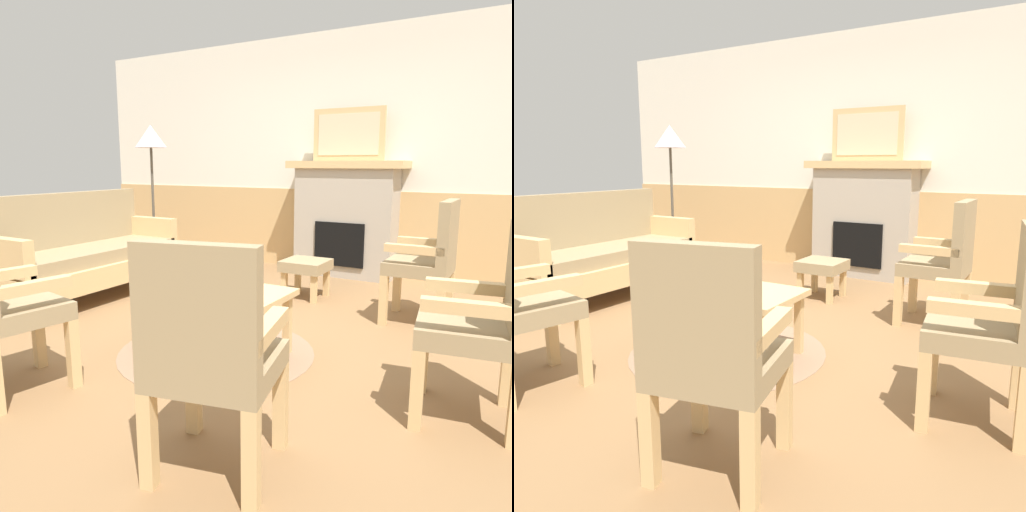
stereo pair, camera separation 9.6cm
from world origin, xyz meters
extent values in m
plane|color=olive|center=(0.00, 0.00, 0.00)|extent=(14.00, 14.00, 0.00)
cube|color=silver|center=(0.00, 2.60, 1.35)|extent=(7.20, 0.12, 2.70)
cube|color=tan|center=(0.00, 2.53, 0.47)|extent=(7.20, 0.02, 0.95)
cube|color=#A39989|center=(0.00, 2.35, 0.60)|extent=(1.10, 0.36, 1.20)
cube|color=black|center=(0.00, 2.16, 0.38)|extent=(0.56, 0.02, 0.48)
cube|color=tan|center=(0.00, 2.35, 1.24)|extent=(1.30, 0.44, 0.08)
cube|color=tan|center=(0.00, 2.35, 1.56)|extent=(0.80, 0.03, 0.56)
cube|color=beige|center=(0.00, 2.33, 1.56)|extent=(0.68, 0.01, 0.44)
cube|color=tan|center=(-1.44, -0.57, 0.08)|extent=(0.08, 0.08, 0.16)
cube|color=tan|center=(-1.44, 1.11, 0.08)|extent=(0.08, 0.08, 0.16)
cube|color=tan|center=(-2.04, 1.11, 0.08)|extent=(0.08, 0.08, 0.16)
cube|color=tan|center=(-1.74, 0.27, 0.26)|extent=(0.70, 1.80, 0.20)
cube|color=#937F5B|center=(-1.74, 0.27, 0.42)|extent=(0.60, 1.70, 0.12)
cube|color=#937F5B|center=(-2.04, 0.27, 0.73)|extent=(0.10, 1.70, 0.50)
cube|color=tan|center=(-1.74, -0.58, 0.53)|extent=(0.60, 0.10, 0.30)
cube|color=tan|center=(-1.74, 1.12, 0.53)|extent=(0.60, 0.10, 0.30)
cube|color=tan|center=(-0.37, -0.50, 0.20)|extent=(0.05, 0.05, 0.40)
cube|color=tan|center=(0.47, -0.50, 0.20)|extent=(0.05, 0.05, 0.40)
cube|color=tan|center=(-0.37, -0.06, 0.20)|extent=(0.05, 0.05, 0.40)
cube|color=tan|center=(0.47, -0.06, 0.20)|extent=(0.05, 0.05, 0.40)
cube|color=tan|center=(0.05, -0.28, 0.42)|extent=(0.96, 0.56, 0.04)
cylinder|color=#896B51|center=(0.05, -0.28, 0.00)|extent=(1.32, 1.32, 0.01)
cube|color=black|center=(0.15, -0.31, 0.46)|extent=(0.24, 0.18, 0.03)
cube|color=tan|center=(-0.14, 1.12, 0.13)|extent=(0.05, 0.05, 0.26)
cube|color=tan|center=(0.16, 1.12, 0.13)|extent=(0.05, 0.05, 0.26)
cube|color=tan|center=(-0.14, 1.42, 0.13)|extent=(0.05, 0.05, 0.26)
cube|color=tan|center=(0.16, 1.42, 0.13)|extent=(0.05, 0.05, 0.26)
cube|color=#937F5B|center=(0.01, 1.27, 0.31)|extent=(0.40, 0.40, 0.10)
cube|color=tan|center=(1.43, -0.60, 0.20)|extent=(0.07, 0.07, 0.40)
cube|color=tan|center=(1.37, -0.18, 0.20)|extent=(0.07, 0.07, 0.40)
cube|color=tan|center=(1.79, -0.12, 0.20)|extent=(0.07, 0.07, 0.40)
cube|color=#937F5B|center=(1.61, -0.36, 0.45)|extent=(0.54, 0.54, 0.10)
cube|color=tan|center=(1.63, -0.56, 0.62)|extent=(0.45, 0.13, 0.06)
cube|color=tan|center=(1.58, -0.16, 0.62)|extent=(0.45, 0.13, 0.06)
cube|color=tan|center=(0.87, 0.85, 0.20)|extent=(0.06, 0.06, 0.40)
cube|color=tan|center=(0.87, 1.27, 0.20)|extent=(0.06, 0.06, 0.40)
cube|color=tan|center=(1.29, 0.85, 0.20)|extent=(0.06, 0.06, 0.40)
cube|color=tan|center=(1.29, 1.27, 0.20)|extent=(0.06, 0.06, 0.40)
cube|color=#937F5B|center=(1.08, 1.06, 0.45)|extent=(0.48, 0.48, 0.10)
cube|color=#937F5B|center=(1.28, 1.06, 0.74)|extent=(0.08, 0.48, 0.48)
cube|color=tan|center=(1.08, 0.85, 0.62)|extent=(0.44, 0.07, 0.06)
cube|color=tan|center=(1.08, 1.26, 0.62)|extent=(0.44, 0.07, 0.06)
cube|color=tan|center=(0.53, -1.15, 0.20)|extent=(0.07, 0.07, 0.40)
cube|color=tan|center=(0.94, -1.06, 0.20)|extent=(0.07, 0.07, 0.40)
cube|color=tan|center=(0.62, -1.56, 0.20)|extent=(0.07, 0.07, 0.40)
cube|color=tan|center=(1.03, -1.47, 0.20)|extent=(0.07, 0.07, 0.40)
cube|color=#937F5B|center=(0.78, -1.31, 0.45)|extent=(0.57, 0.57, 0.10)
cube|color=#937F5B|center=(0.82, -1.50, 0.74)|extent=(0.49, 0.18, 0.48)
cube|color=tan|center=(0.58, -1.35, 0.62)|extent=(0.16, 0.44, 0.06)
cube|color=tan|center=(0.98, -1.26, 0.62)|extent=(0.16, 0.44, 0.06)
cube|color=tan|center=(-0.76, -1.03, 0.20)|extent=(0.07, 0.07, 0.40)
cube|color=tan|center=(-0.35, -1.11, 0.20)|extent=(0.07, 0.07, 0.40)
cube|color=#937F5B|center=(-0.59, -1.27, 0.45)|extent=(0.56, 0.56, 0.10)
cube|color=tan|center=(-0.39, -1.31, 0.62)|extent=(0.15, 0.45, 0.06)
cylinder|color=#332D28|center=(-2.05, 1.50, 0.01)|extent=(0.24, 0.24, 0.03)
cylinder|color=#4C473D|center=(-2.05, 1.50, 0.73)|extent=(0.03, 0.03, 1.40)
cone|color=silver|center=(-2.05, 1.50, 1.55)|extent=(0.36, 0.36, 0.25)
camera|label=1|loc=(1.84, -2.83, 1.25)|focal=34.14mm
camera|label=2|loc=(1.92, -2.78, 1.25)|focal=34.14mm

